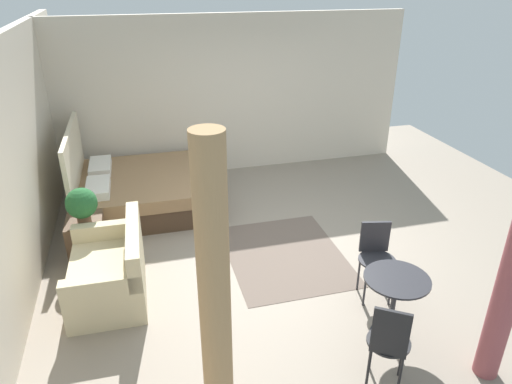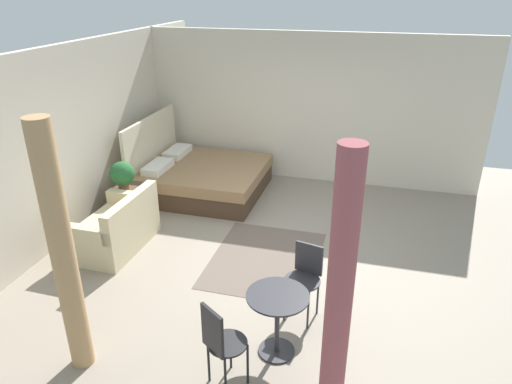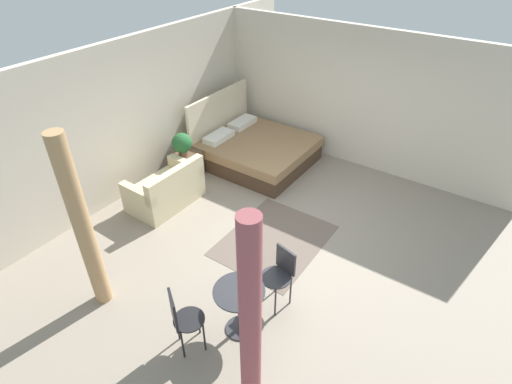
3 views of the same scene
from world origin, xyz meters
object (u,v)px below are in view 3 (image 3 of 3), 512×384
(potted_plant, at_px, (182,144))
(balcony_table, at_px, (239,303))
(bed, at_px, (255,149))
(nightstand, at_px, (187,165))
(cafe_chair_near_window, at_px, (280,271))
(cafe_chair_near_couch, at_px, (181,317))
(couch, at_px, (166,190))

(potted_plant, bearing_deg, balcony_table, -126.99)
(bed, xyz_separation_m, potted_plant, (-1.32, 0.75, 0.49))
(nightstand, xyz_separation_m, potted_plant, (-0.10, -0.03, 0.52))
(bed, relative_size, cafe_chair_near_window, 2.39)
(nightstand, relative_size, cafe_chair_near_couch, 0.56)
(cafe_chair_near_couch, bearing_deg, couch, 48.45)
(nightstand, xyz_separation_m, balcony_table, (-2.33, -2.98, 0.23))
(potted_plant, relative_size, cafe_chair_near_couch, 0.51)
(bed, height_order, balcony_table, bed)
(potted_plant, bearing_deg, cafe_chair_near_couch, -137.61)
(bed, xyz_separation_m, cafe_chair_near_window, (-2.87, -2.37, 0.25))
(bed, relative_size, potted_plant, 4.42)
(couch, distance_m, balcony_table, 3.03)
(bed, xyz_separation_m, nightstand, (-1.22, 0.77, -0.04))
(balcony_table, bearing_deg, cafe_chair_near_couch, 145.73)
(nightstand, height_order, cafe_chair_near_couch, cafe_chair_near_couch)
(bed, height_order, cafe_chair_near_couch, bed)
(bed, distance_m, couch, 2.17)
(nightstand, distance_m, cafe_chair_near_couch, 3.90)
(bed, height_order, nightstand, bed)
(couch, bearing_deg, cafe_chair_near_window, -104.91)
(cafe_chair_near_window, bearing_deg, nightstand, 62.32)
(couch, xyz_separation_m, nightstand, (0.90, 0.32, -0.03))
(potted_plant, bearing_deg, couch, -159.83)
(couch, relative_size, potted_plant, 2.75)
(cafe_chair_near_window, height_order, cafe_chair_near_couch, cafe_chair_near_couch)
(potted_plant, height_order, balcony_table, potted_plant)
(couch, height_order, potted_plant, potted_plant)
(couch, bearing_deg, balcony_table, -118.25)
(potted_plant, distance_m, cafe_chair_near_window, 3.49)
(bed, relative_size, cafe_chair_near_couch, 2.23)
(balcony_table, xyz_separation_m, cafe_chair_near_couch, (-0.58, 0.39, 0.07))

